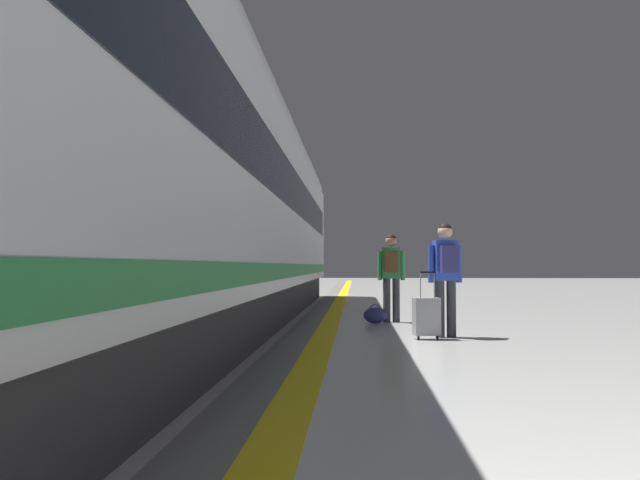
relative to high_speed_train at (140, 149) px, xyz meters
name	(u,v)px	position (x,y,z in m)	size (l,w,h in m)	color
safety_line_strip	(318,350)	(2.12, 0.73, -2.50)	(0.36, 80.00, 0.01)	yellow
tactile_edge_band	(292,349)	(1.79, 0.73, -2.50)	(0.63, 80.00, 0.01)	slate
high_speed_train	(140,149)	(0.00, 0.00, 0.00)	(2.94, 33.79, 4.97)	#38383D
passenger_near	(391,270)	(3.29, 5.05, -1.50)	(0.53, 0.34, 1.69)	#383842
duffel_bag_near	(375,315)	(2.97, 4.81, -2.35)	(0.44, 0.26, 0.36)	navy
passenger_mid	(446,269)	(3.98, 2.36, -1.47)	(0.53, 0.39, 1.74)	#383842
suitcase_mid	(426,316)	(3.66, 2.07, -2.17)	(0.41, 0.29, 1.00)	#9E9EA3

